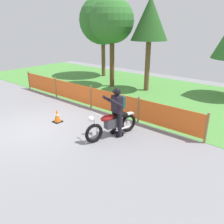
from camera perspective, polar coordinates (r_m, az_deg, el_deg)
The scene contains 9 objects.
ground at distance 8.92m, azimuth -18.99°, elevation -4.00°, with size 24.00×24.00×0.02m, color gray.
grass_verge at distance 13.50m, azimuth 6.75°, elevation 5.45°, with size 24.00×7.87×0.01m, color #4C8C3D.
barrier_fence at distance 10.42m, azimuth -5.34°, elevation 3.89°, with size 10.50×0.08×1.05m.
tree_leftmost at distance 16.99m, azimuth -2.31°, elevation 21.97°, with size 3.28×3.28×5.54m.
tree_near_left at distance 13.90m, azimuth 0.00°, elevation 21.87°, with size 2.53×2.53×5.10m.
tree_near_right at distance 13.09m, azimuth 9.50°, elevation 21.86°, with size 2.00×2.00×5.02m.
motorcycle_lead at distance 7.66m, azimuth -0.08°, elevation -2.99°, with size 0.78×2.04×0.98m.
rider_lead at distance 7.60m, azimuth 1.30°, elevation 0.69°, with size 0.64×0.75×1.69m.
traffic_cone at distance 9.16m, azimuth -13.60°, elevation -0.93°, with size 0.32×0.32×0.53m.
Camera 1 is at (7.15, -3.95, 3.59)m, focal length 36.42 mm.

